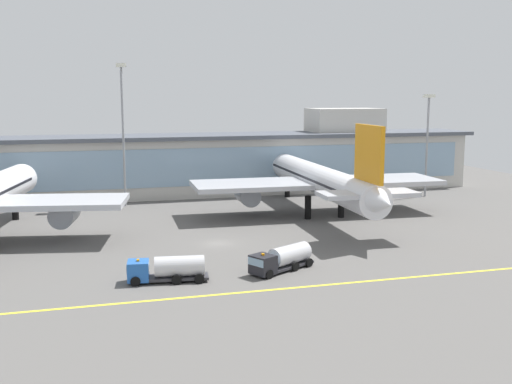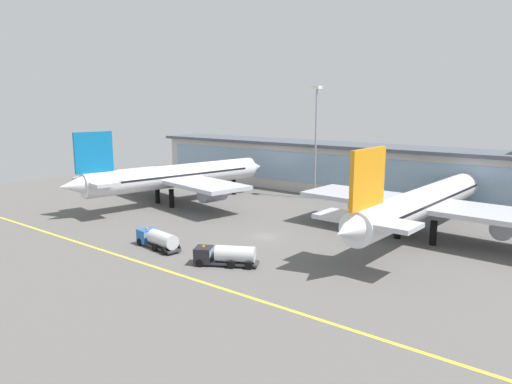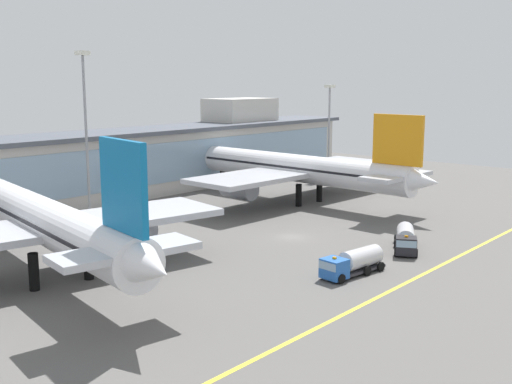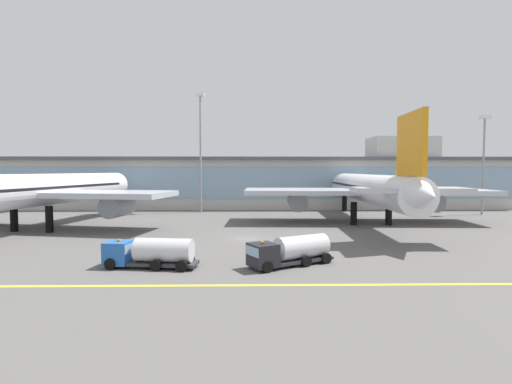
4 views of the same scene
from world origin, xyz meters
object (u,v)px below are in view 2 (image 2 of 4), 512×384
airliner_near_left (176,177)px  apron_light_mast_west (316,127)px  baggage_tug_near (224,255)px  fuel_tanker_truck (157,239)px  airliner_near_right (424,202)px

airliner_near_left → apron_light_mast_west: bearing=-30.9°
baggage_tug_near → apron_light_mast_west: size_ratio=0.34×
apron_light_mast_west → baggage_tug_near: bearing=-73.2°
fuel_tanker_truck → apron_light_mast_west: (-1.06, 49.75, 15.59)m
airliner_near_left → fuel_tanker_truck: bearing=-126.7°
fuel_tanker_truck → apron_light_mast_west: bearing=-81.2°
baggage_tug_near → apron_light_mast_west: bearing=-102.0°
airliner_near_left → baggage_tug_near: 44.57m
airliner_near_right → apron_light_mast_west: bearing=63.4°
airliner_near_left → airliner_near_right: (54.07, 6.88, -0.13)m
airliner_near_right → fuel_tanker_truck: (-31.07, -31.99, -4.59)m
airliner_near_right → fuel_tanker_truck: size_ratio=6.18×
baggage_tug_near → apron_light_mast_west: apron_light_mast_west is taller
fuel_tanker_truck → airliner_near_left: bearing=-39.9°
baggage_tug_near → apron_light_mast_west: 53.82m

